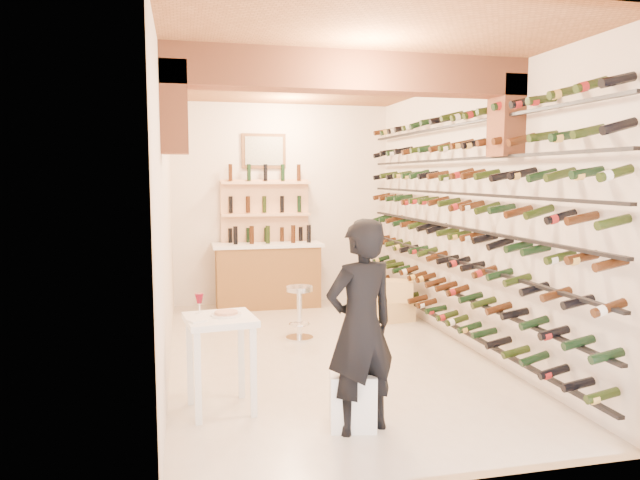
# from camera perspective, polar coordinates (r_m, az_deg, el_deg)

# --- Properties ---
(ground) EXTENTS (6.00, 6.00, 0.00)m
(ground) POSITION_cam_1_polar(r_m,az_deg,el_deg) (6.99, 0.56, -10.92)
(ground) COLOR beige
(ground) RESTS_ON ground
(room_shell) EXTENTS (3.52, 6.02, 3.21)m
(room_shell) POSITION_cam_1_polar(r_m,az_deg,el_deg) (6.43, 1.13, 7.93)
(room_shell) COLOR beige
(room_shell) RESTS_ON ground
(wine_rack) EXTENTS (0.32, 5.70, 2.56)m
(wine_rack) POSITION_cam_1_polar(r_m,az_deg,el_deg) (7.21, 12.49, 2.01)
(wine_rack) COLOR black
(wine_rack) RESTS_ON ground
(back_counter) EXTENTS (1.70, 0.62, 1.29)m
(back_counter) POSITION_cam_1_polar(r_m,az_deg,el_deg) (9.35, -5.04, -3.22)
(back_counter) COLOR brown
(back_counter) RESTS_ON ground
(back_shelving) EXTENTS (1.40, 0.31, 2.73)m
(back_shelving) POSITION_cam_1_polar(r_m,az_deg,el_deg) (9.51, -5.28, 0.80)
(back_shelving) COLOR #E3AD80
(back_shelving) RESTS_ON ground
(tasting_table) EXTENTS (0.65, 0.65, 1.02)m
(tasting_table) POSITION_cam_1_polar(r_m,az_deg,el_deg) (5.29, -9.60, -8.86)
(tasting_table) COLOR white
(tasting_table) RESTS_ON ground
(white_stool) EXTENTS (0.44, 0.44, 0.46)m
(white_stool) POSITION_cam_1_polar(r_m,az_deg,el_deg) (5.05, 3.14, -15.02)
(white_stool) COLOR white
(white_stool) RESTS_ON ground
(person) EXTENTS (0.72, 0.58, 1.72)m
(person) POSITION_cam_1_polar(r_m,az_deg,el_deg) (4.77, 3.94, -8.29)
(person) COLOR black
(person) RESTS_ON ground
(chrome_barstool) EXTENTS (0.35, 0.35, 0.68)m
(chrome_barstool) POSITION_cam_1_polar(r_m,az_deg,el_deg) (7.52, -1.99, -6.61)
(chrome_barstool) COLOR silver
(chrome_barstool) RESTS_ON ground
(crate_lower) EXTENTS (0.52, 0.38, 0.29)m
(crate_lower) POSITION_cam_1_polar(r_m,az_deg,el_deg) (8.56, 7.23, -6.76)
(crate_lower) COLOR #E2BE7C
(crate_lower) RESTS_ON ground
(crate_upper) EXTENTS (0.59, 0.50, 0.29)m
(crate_upper) POSITION_cam_1_polar(r_m,az_deg,el_deg) (8.50, 7.26, -4.84)
(crate_upper) COLOR #E2BE7C
(crate_upper) RESTS_ON crate_lower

